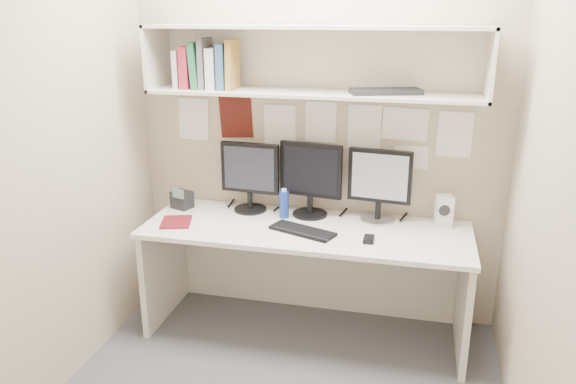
% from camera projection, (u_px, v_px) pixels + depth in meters
% --- Properties ---
extents(wall_back, '(2.40, 0.02, 2.60)m').
position_uv_depth(wall_back, '(318.00, 125.00, 3.60)').
color(wall_back, tan).
rests_on(wall_back, ground).
extents(wall_front, '(2.40, 0.02, 2.60)m').
position_uv_depth(wall_front, '(202.00, 247.00, 1.75)').
color(wall_front, tan).
rests_on(wall_front, ground).
extents(wall_left, '(0.02, 2.00, 2.60)m').
position_uv_depth(wall_left, '(58.00, 151.00, 2.94)').
color(wall_left, tan).
rests_on(wall_left, ground).
extents(wall_right, '(0.02, 2.00, 2.60)m').
position_uv_depth(wall_right, '(550.00, 182.00, 2.41)').
color(wall_right, tan).
rests_on(wall_right, ground).
extents(desk, '(2.00, 0.70, 0.73)m').
position_uv_depth(desk, '(305.00, 280.00, 3.57)').
color(desk, white).
rests_on(desk, floor).
extents(overhead_hutch, '(2.00, 0.38, 0.40)m').
position_uv_depth(overhead_hutch, '(315.00, 60.00, 3.34)').
color(overhead_hutch, beige).
rests_on(overhead_hutch, wall_back).
extents(pinned_papers, '(1.92, 0.01, 0.48)m').
position_uv_depth(pinned_papers, '(317.00, 133.00, 3.61)').
color(pinned_papers, white).
rests_on(pinned_papers, wall_back).
extents(monitor_left, '(0.39, 0.22, 0.46)m').
position_uv_depth(monitor_left, '(250.00, 174.00, 3.67)').
color(monitor_left, black).
rests_on(monitor_left, desk).
extents(monitor_center, '(0.41, 0.23, 0.48)m').
position_uv_depth(monitor_center, '(311.00, 177.00, 3.58)').
color(monitor_center, black).
rests_on(monitor_center, desk).
extents(monitor_right, '(0.40, 0.22, 0.46)m').
position_uv_depth(monitor_right, '(379.00, 182.00, 3.49)').
color(monitor_right, '#A5A5AA').
rests_on(monitor_right, desk).
extents(keyboard, '(0.43, 0.28, 0.02)m').
position_uv_depth(keyboard, '(302.00, 231.00, 3.37)').
color(keyboard, black).
rests_on(keyboard, desk).
extents(mouse, '(0.06, 0.10, 0.03)m').
position_uv_depth(mouse, '(369.00, 239.00, 3.23)').
color(mouse, black).
rests_on(mouse, desk).
extents(speaker, '(0.11, 0.12, 0.20)m').
position_uv_depth(speaker, '(444.00, 211.00, 3.44)').
color(speaker, silver).
rests_on(speaker, desk).
extents(blue_bottle, '(0.06, 0.06, 0.19)m').
position_uv_depth(blue_bottle, '(284.00, 204.00, 3.59)').
color(blue_bottle, navy).
rests_on(blue_bottle, desk).
extents(maroon_notebook, '(0.24, 0.26, 0.01)m').
position_uv_depth(maroon_notebook, '(176.00, 222.00, 3.52)').
color(maroon_notebook, maroon).
rests_on(maroon_notebook, desk).
extents(desk_phone, '(0.15, 0.15, 0.15)m').
position_uv_depth(desk_phone, '(182.00, 200.00, 3.77)').
color(desk_phone, black).
rests_on(desk_phone, desk).
extents(book_stack, '(0.38, 0.19, 0.30)m').
position_uv_depth(book_stack, '(207.00, 66.00, 3.43)').
color(book_stack, '#B9B8B3').
rests_on(book_stack, overhead_hutch).
extents(hutch_tray, '(0.44, 0.28, 0.03)m').
position_uv_depth(hutch_tray, '(386.00, 91.00, 3.24)').
color(hutch_tray, black).
rests_on(hutch_tray, overhead_hutch).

